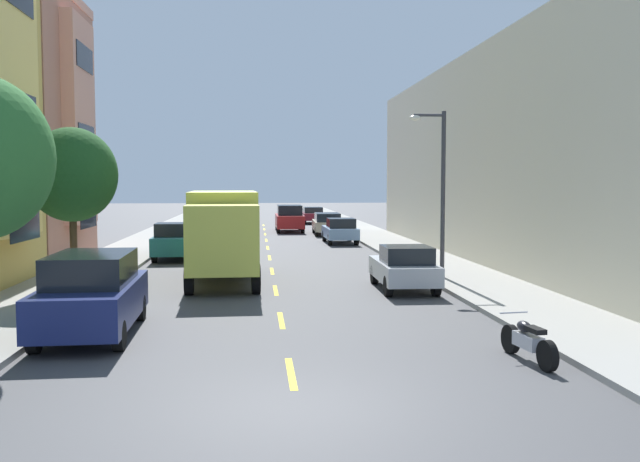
{
  "coord_description": "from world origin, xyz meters",
  "views": [
    {
      "loc": [
        -0.64,
        -10.72,
        3.57
      ],
      "look_at": [
        2.34,
        21.17,
        1.32
      ],
      "focal_mm": 38.77,
      "sensor_mm": 36.0,
      "label": 1
    }
  ],
  "objects_px": {
    "parked_wagon_champagne": "(327,223)",
    "parked_hatchback_silver": "(404,268)",
    "parked_suv_navy": "(92,294)",
    "parked_wagon_forest": "(213,216)",
    "parked_sedan_burgundy": "(313,215)",
    "moving_red_sedan": "(289,218)",
    "parked_hatchback_sky": "(340,231)",
    "parked_pickup_teal": "(178,241)",
    "street_tree_second": "(72,175)",
    "parked_motorcycle": "(528,341)",
    "delivery_box_truck": "(223,230)",
    "parked_hatchback_charcoal": "(199,225)",
    "street_lamp": "(439,180)"
  },
  "relations": [
    {
      "from": "street_tree_second",
      "to": "parked_suv_navy",
      "type": "distance_m",
      "value": 6.97
    },
    {
      "from": "parked_suv_navy",
      "to": "parked_pickup_teal",
      "type": "bearing_deg",
      "value": 89.49
    },
    {
      "from": "delivery_box_truck",
      "to": "parked_wagon_champagne",
      "type": "relative_size",
      "value": 1.56
    },
    {
      "from": "parked_wagon_forest",
      "to": "parked_pickup_teal",
      "type": "bearing_deg",
      "value": -90.13
    },
    {
      "from": "street_tree_second",
      "to": "delivery_box_truck",
      "type": "bearing_deg",
      "value": 29.51
    },
    {
      "from": "parked_hatchback_silver",
      "to": "parked_wagon_champagne",
      "type": "distance_m",
      "value": 24.49
    },
    {
      "from": "parked_pickup_teal",
      "to": "parked_motorcycle",
      "type": "height_order",
      "value": "parked_pickup_teal"
    },
    {
      "from": "parked_sedan_burgundy",
      "to": "parked_hatchback_sky",
      "type": "xyz_separation_m",
      "value": [
        -0.05,
        -20.18,
        0.01
      ]
    },
    {
      "from": "moving_red_sedan",
      "to": "parked_hatchback_charcoal",
      "type": "bearing_deg",
      "value": -147.77
    },
    {
      "from": "street_tree_second",
      "to": "moving_red_sedan",
      "type": "distance_m",
      "value": 28.96
    },
    {
      "from": "parked_wagon_champagne",
      "to": "parked_hatchback_sky",
      "type": "xyz_separation_m",
      "value": [
        0.07,
        -6.82,
        -0.05
      ]
    },
    {
      "from": "parked_hatchback_sky",
      "to": "parked_sedan_burgundy",
      "type": "bearing_deg",
      "value": 89.86
    },
    {
      "from": "parked_hatchback_silver",
      "to": "moving_red_sedan",
      "type": "relative_size",
      "value": 0.84
    },
    {
      "from": "parked_sedan_burgundy",
      "to": "parked_hatchback_silver",
      "type": "bearing_deg",
      "value": -90.12
    },
    {
      "from": "parked_wagon_forest",
      "to": "parked_hatchback_sky",
      "type": "bearing_deg",
      "value": -65.09
    },
    {
      "from": "parked_suv_navy",
      "to": "moving_red_sedan",
      "type": "xyz_separation_m",
      "value": [
        6.25,
        33.7,
        0.0
      ]
    },
    {
      "from": "parked_wagon_forest",
      "to": "parked_sedan_burgundy",
      "type": "distance_m",
      "value": 8.77
    },
    {
      "from": "parked_hatchback_silver",
      "to": "parked_suv_navy",
      "type": "distance_m",
      "value": 10.59
    },
    {
      "from": "street_lamp",
      "to": "parked_sedan_burgundy",
      "type": "height_order",
      "value": "street_lamp"
    },
    {
      "from": "parked_wagon_champagne",
      "to": "moving_red_sedan",
      "type": "distance_m",
      "value": 4.01
    },
    {
      "from": "street_lamp",
      "to": "parked_hatchback_sky",
      "type": "height_order",
      "value": "street_lamp"
    },
    {
      "from": "parked_hatchback_sky",
      "to": "moving_red_sedan",
      "type": "distance_m",
      "value": 10.31
    },
    {
      "from": "delivery_box_truck",
      "to": "parked_sedan_burgundy",
      "type": "height_order",
      "value": "delivery_box_truck"
    },
    {
      "from": "parked_wagon_forest",
      "to": "parked_motorcycle",
      "type": "distance_m",
      "value": 46.21
    },
    {
      "from": "parked_wagon_forest",
      "to": "parked_sedan_burgundy",
      "type": "height_order",
      "value": "parked_wagon_forest"
    },
    {
      "from": "street_tree_second",
      "to": "parked_hatchback_charcoal",
      "type": "bearing_deg",
      "value": 85.2
    },
    {
      "from": "parked_pickup_teal",
      "to": "street_tree_second",
      "type": "bearing_deg",
      "value": -101.41
    },
    {
      "from": "delivery_box_truck",
      "to": "parked_hatchback_charcoal",
      "type": "distance_m",
      "value": 21.31
    },
    {
      "from": "parked_hatchback_sky",
      "to": "moving_red_sedan",
      "type": "bearing_deg",
      "value": 103.96
    },
    {
      "from": "parked_suv_navy",
      "to": "parked_sedan_burgundy",
      "type": "xyz_separation_m",
      "value": [
        8.79,
        43.88,
        -0.24
      ]
    },
    {
      "from": "street_tree_second",
      "to": "street_lamp",
      "type": "height_order",
      "value": "street_lamp"
    },
    {
      "from": "delivery_box_truck",
      "to": "parked_wagon_forest",
      "type": "height_order",
      "value": "delivery_box_truck"
    },
    {
      "from": "street_tree_second",
      "to": "parked_wagon_champagne",
      "type": "distance_m",
      "value": 26.82
    },
    {
      "from": "parked_wagon_champagne",
      "to": "parked_hatchback_silver",
      "type": "bearing_deg",
      "value": -89.91
    },
    {
      "from": "street_lamp",
      "to": "parked_hatchback_charcoal",
      "type": "bearing_deg",
      "value": 115.44
    },
    {
      "from": "parked_wagon_forest",
      "to": "moving_red_sedan",
      "type": "height_order",
      "value": "moving_red_sedan"
    },
    {
      "from": "parked_motorcycle",
      "to": "parked_suv_navy",
      "type": "bearing_deg",
      "value": 160.57
    },
    {
      "from": "street_lamp",
      "to": "parked_wagon_forest",
      "type": "distance_m",
      "value": 35.63
    },
    {
      "from": "parked_hatchback_sky",
      "to": "parked_motorcycle",
      "type": "xyz_separation_m",
      "value": [
        0.46,
        -26.94,
        -0.35
      ]
    },
    {
      "from": "delivery_box_truck",
      "to": "parked_hatchback_charcoal",
      "type": "height_order",
      "value": "delivery_box_truck"
    },
    {
      "from": "parked_hatchback_silver",
      "to": "parked_sedan_burgundy",
      "type": "height_order",
      "value": "parked_hatchback_silver"
    },
    {
      "from": "parked_sedan_burgundy",
      "to": "moving_red_sedan",
      "type": "bearing_deg",
      "value": -103.99
    },
    {
      "from": "moving_red_sedan",
      "to": "parked_hatchback_silver",
      "type": "bearing_deg",
      "value": -84.93
    },
    {
      "from": "parked_hatchback_charcoal",
      "to": "parked_motorcycle",
      "type": "height_order",
      "value": "parked_hatchback_charcoal"
    },
    {
      "from": "parked_hatchback_charcoal",
      "to": "parked_wagon_champagne",
      "type": "height_order",
      "value": "same"
    },
    {
      "from": "street_lamp",
      "to": "parked_wagon_forest",
      "type": "bearing_deg",
      "value": 106.66
    },
    {
      "from": "parked_suv_navy",
      "to": "parked_motorcycle",
      "type": "xyz_separation_m",
      "value": [
        9.2,
        -3.25,
        -0.58
      ]
    },
    {
      "from": "parked_hatchback_sky",
      "to": "parked_hatchback_silver",
      "type": "bearing_deg",
      "value": -90.09
    },
    {
      "from": "parked_hatchback_sky",
      "to": "moving_red_sedan",
      "type": "xyz_separation_m",
      "value": [
        -2.49,
        10.0,
        0.23
      ]
    },
    {
      "from": "parked_wagon_forest",
      "to": "parked_hatchback_sky",
      "type": "xyz_separation_m",
      "value": [
        8.54,
        -18.38,
        -0.05
      ]
    }
  ]
}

